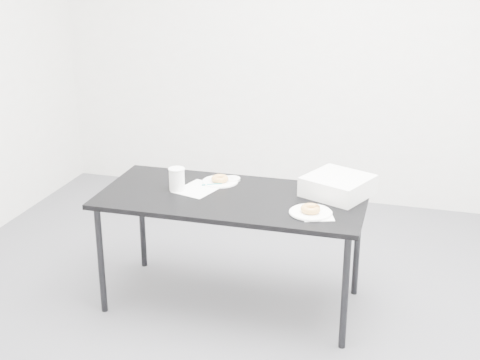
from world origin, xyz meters
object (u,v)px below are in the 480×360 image
(pen, at_px, (212,184))
(bakery_box, at_px, (338,186))
(coffee_cup, at_px, (177,179))
(plate_near, at_px, (311,212))
(donut_far, at_px, (220,179))
(donut_near, at_px, (311,209))
(table, at_px, (232,204))
(scorecard, at_px, (198,189))
(plate_far, at_px, (220,182))

(pen, relative_size, bakery_box, 0.36)
(coffee_cup, height_order, bakery_box, coffee_cup)
(plate_near, relative_size, donut_far, 2.25)
(donut_near, xyz_separation_m, coffee_cup, (-0.83, 0.13, 0.04))
(coffee_cup, distance_m, bakery_box, 0.95)
(table, relative_size, scorecard, 5.87)
(donut_far, distance_m, bakery_box, 0.72)
(table, distance_m, plate_near, 0.51)
(pen, bearing_deg, plate_near, -48.75)
(scorecard, relative_size, donut_far, 2.53)
(table, height_order, coffee_cup, coffee_cup)
(table, distance_m, donut_far, 0.25)
(donut_near, height_order, plate_far, donut_near)
(scorecard, xyz_separation_m, plate_near, (0.71, -0.19, 0.01))
(donut_far, bearing_deg, scorecard, -121.49)
(scorecard, distance_m, coffee_cup, 0.14)
(plate_far, height_order, bakery_box, bakery_box)
(pen, relative_size, plate_far, 0.55)
(scorecard, height_order, bakery_box, bakery_box)
(pen, relative_size, donut_near, 1.11)
(donut_far, bearing_deg, table, -55.49)
(scorecard, bearing_deg, donut_near, 1.82)
(scorecard, bearing_deg, donut_far, 74.88)
(pen, xyz_separation_m, coffee_cup, (-0.17, -0.13, 0.06))
(pen, relative_size, plate_near, 0.52)
(table, relative_size, bakery_box, 4.58)
(scorecard, bearing_deg, coffee_cup, -139.24)
(coffee_cup, bearing_deg, bakery_box, 11.46)
(table, xyz_separation_m, plate_near, (0.49, -0.13, 0.06))
(table, relative_size, plate_near, 6.58)
(coffee_cup, bearing_deg, donut_near, -9.15)
(scorecard, bearing_deg, pen, 70.12)
(table, relative_size, plate_far, 6.97)
(bakery_box, bearing_deg, scorecard, -147.27)
(table, relative_size, donut_near, 14.02)
(donut_near, distance_m, coffee_cup, 0.84)
(plate_near, relative_size, plate_far, 1.06)
(scorecard, xyz_separation_m, bakery_box, (0.81, 0.14, 0.06))
(donut_far, relative_size, coffee_cup, 0.76)
(plate_far, bearing_deg, bakery_box, -0.74)
(donut_near, bearing_deg, coffee_cup, 170.85)
(table, height_order, bakery_box, bakery_box)
(pen, distance_m, plate_far, 0.07)
(pen, height_order, donut_far, donut_far)
(table, distance_m, bakery_box, 0.63)
(scorecard, relative_size, donut_near, 2.39)
(pen, bearing_deg, coffee_cup, -169.27)
(donut_near, height_order, coffee_cup, coffee_cup)
(plate_far, bearing_deg, coffee_cup, -135.89)
(plate_far, xyz_separation_m, donut_far, (0.00, 0.00, 0.02))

